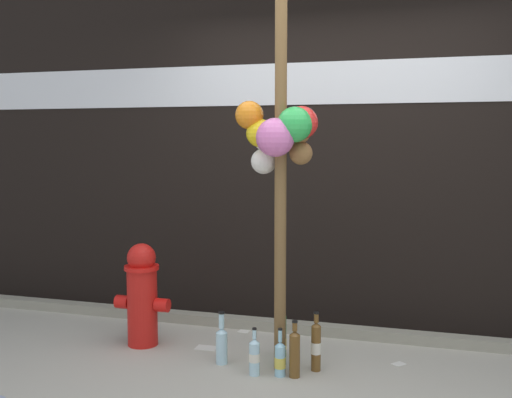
{
  "coord_description": "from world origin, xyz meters",
  "views": [
    {
      "loc": [
        0.74,
        -3.24,
        1.5
      ],
      "look_at": [
        -0.34,
        0.46,
        1.12
      ],
      "focal_mm": 42.35,
      "sensor_mm": 36.0,
      "label": 1
    }
  ],
  "objects_px": {
    "bottle_2": "(222,343)",
    "bottle_4": "(295,353)",
    "fire_hydrant": "(142,294)",
    "bottle_6": "(280,359)",
    "bottle_5": "(254,356)",
    "bottle_0": "(281,333)",
    "memorial_post": "(280,102)",
    "bottle_3": "(281,343)",
    "bottle_1": "(316,346)"
  },
  "relations": [
    {
      "from": "bottle_4",
      "to": "fire_hydrant",
      "type": "bearing_deg",
      "value": 166.88
    },
    {
      "from": "bottle_5",
      "to": "bottle_6",
      "type": "distance_m",
      "value": 0.16
    },
    {
      "from": "fire_hydrant",
      "to": "bottle_0",
      "type": "height_order",
      "value": "fire_hydrant"
    },
    {
      "from": "bottle_2",
      "to": "bottle_6",
      "type": "xyz_separation_m",
      "value": [
        0.43,
        -0.1,
        -0.03
      ]
    },
    {
      "from": "memorial_post",
      "to": "bottle_1",
      "type": "bearing_deg",
      "value": 18.13
    },
    {
      "from": "bottle_0",
      "to": "bottle_3",
      "type": "height_order",
      "value": "bottle_0"
    },
    {
      "from": "bottle_1",
      "to": "bottle_2",
      "type": "xyz_separation_m",
      "value": [
        -0.63,
        -0.06,
        -0.03
      ]
    },
    {
      "from": "fire_hydrant",
      "to": "bottle_5",
      "type": "distance_m",
      "value": 1.03
    },
    {
      "from": "bottle_3",
      "to": "bottle_6",
      "type": "xyz_separation_m",
      "value": [
        0.05,
        -0.19,
        -0.03
      ]
    },
    {
      "from": "fire_hydrant",
      "to": "bottle_0",
      "type": "xyz_separation_m",
      "value": [
        1.03,
        0.05,
        -0.21
      ]
    },
    {
      "from": "memorial_post",
      "to": "bottle_0",
      "type": "relative_size",
      "value": 7.58
    },
    {
      "from": "bottle_0",
      "to": "bottle_6",
      "type": "height_order",
      "value": "bottle_0"
    },
    {
      "from": "bottle_4",
      "to": "bottle_3",
      "type": "bearing_deg",
      "value": 126.55
    },
    {
      "from": "bottle_5",
      "to": "bottle_2",
      "type": "bearing_deg",
      "value": 154.44
    },
    {
      "from": "bottle_5",
      "to": "bottle_6",
      "type": "xyz_separation_m",
      "value": [
        0.16,
        0.03,
        -0.01
      ]
    },
    {
      "from": "memorial_post",
      "to": "bottle_4",
      "type": "bearing_deg",
      "value": -30.41
    },
    {
      "from": "bottle_0",
      "to": "bottle_4",
      "type": "xyz_separation_m",
      "value": [
        0.17,
        -0.33,
        -0.01
      ]
    },
    {
      "from": "bottle_3",
      "to": "bottle_4",
      "type": "xyz_separation_m",
      "value": [
        0.14,
        -0.19,
        0.01
      ]
    },
    {
      "from": "bottle_1",
      "to": "bottle_2",
      "type": "relative_size",
      "value": 1.1
    },
    {
      "from": "bottle_6",
      "to": "fire_hydrant",
      "type": "bearing_deg",
      "value": 165.47
    },
    {
      "from": "bottle_3",
      "to": "bottle_4",
      "type": "relative_size",
      "value": 1.0
    },
    {
      "from": "bottle_0",
      "to": "memorial_post",
      "type": "bearing_deg",
      "value": -78.66
    },
    {
      "from": "bottle_0",
      "to": "bottle_2",
      "type": "height_order",
      "value": "bottle_0"
    },
    {
      "from": "memorial_post",
      "to": "bottle_4",
      "type": "xyz_separation_m",
      "value": [
        0.12,
        -0.07,
        -1.57
      ]
    },
    {
      "from": "bottle_0",
      "to": "bottle_1",
      "type": "distance_m",
      "value": 0.33
    },
    {
      "from": "bottle_5",
      "to": "bottle_6",
      "type": "bearing_deg",
      "value": 11.37
    },
    {
      "from": "bottle_1",
      "to": "bottle_4",
      "type": "xyz_separation_m",
      "value": [
        -0.11,
        -0.14,
        -0.01
      ]
    },
    {
      "from": "bottle_1",
      "to": "bottle_6",
      "type": "distance_m",
      "value": 0.26
    },
    {
      "from": "bottle_3",
      "to": "bottle_1",
      "type": "bearing_deg",
      "value": -9.76
    },
    {
      "from": "bottle_3",
      "to": "bottle_4",
      "type": "height_order",
      "value": "bottle_3"
    },
    {
      "from": "fire_hydrant",
      "to": "bottle_6",
      "type": "distance_m",
      "value": 1.17
    },
    {
      "from": "memorial_post",
      "to": "fire_hydrant",
      "type": "xyz_separation_m",
      "value": [
        -1.08,
        0.21,
        -1.35
      ]
    },
    {
      "from": "fire_hydrant",
      "to": "bottle_3",
      "type": "xyz_separation_m",
      "value": [
        1.06,
        -0.09,
        -0.23
      ]
    },
    {
      "from": "fire_hydrant",
      "to": "bottle_3",
      "type": "distance_m",
      "value": 1.09
    },
    {
      "from": "bottle_5",
      "to": "bottle_6",
      "type": "height_order",
      "value": "bottle_6"
    },
    {
      "from": "bottle_2",
      "to": "bottle_4",
      "type": "bearing_deg",
      "value": -9.59
    },
    {
      "from": "fire_hydrant",
      "to": "bottle_6",
      "type": "relative_size",
      "value": 2.41
    },
    {
      "from": "bottle_3",
      "to": "bottle_2",
      "type": "bearing_deg",
      "value": -165.39
    },
    {
      "from": "bottle_3",
      "to": "bottle_6",
      "type": "relative_size",
      "value": 1.18
    },
    {
      "from": "bottle_0",
      "to": "bottle_5",
      "type": "bearing_deg",
      "value": -102.68
    },
    {
      "from": "bottle_2",
      "to": "bottle_5",
      "type": "distance_m",
      "value": 0.3
    },
    {
      "from": "bottle_1",
      "to": "bottle_2",
      "type": "bearing_deg",
      "value": -174.85
    },
    {
      "from": "bottle_0",
      "to": "bottle_2",
      "type": "relative_size",
      "value": 1.13
    },
    {
      "from": "fire_hydrant",
      "to": "bottle_1",
      "type": "distance_m",
      "value": 1.33
    },
    {
      "from": "memorial_post",
      "to": "fire_hydrant",
      "type": "height_order",
      "value": "memorial_post"
    },
    {
      "from": "fire_hydrant",
      "to": "bottle_5",
      "type": "bearing_deg",
      "value": -18.63
    },
    {
      "from": "fire_hydrant",
      "to": "bottle_1",
      "type": "relative_size",
      "value": 1.92
    },
    {
      "from": "fire_hydrant",
      "to": "bottle_0",
      "type": "distance_m",
      "value": 1.05
    },
    {
      "from": "fire_hydrant",
      "to": "bottle_4",
      "type": "xyz_separation_m",
      "value": [
        1.2,
        -0.28,
        -0.22
      ]
    },
    {
      "from": "bottle_1",
      "to": "bottle_6",
      "type": "bearing_deg",
      "value": -143.01
    }
  ]
}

